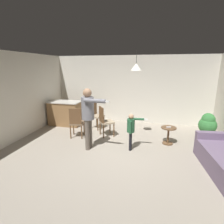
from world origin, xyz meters
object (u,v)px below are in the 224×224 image
object	(u,v)px
potted_plant_corner	(208,125)
side_table_by_couch	(168,133)
dining_chair_by_counter	(96,114)
dining_chair_near_wall	(105,120)
kitchen_counter	(65,113)
person_child	(131,128)
person_adult	(88,112)
dining_chair_centre_back	(76,122)
spare_remote_on_table	(169,127)

from	to	relation	value
potted_plant_corner	side_table_by_couch	bearing A→B (deg)	-149.62
dining_chair_by_counter	dining_chair_near_wall	distance (m)	0.89
kitchen_counter	potted_plant_corner	bearing A→B (deg)	-2.47
person_child	person_adult	bearing A→B (deg)	-84.02
side_table_by_couch	person_child	distance (m)	1.26
potted_plant_corner	kitchen_counter	bearing A→B (deg)	177.53
dining_chair_centre_back	person_adult	bearing A→B (deg)	-54.41
dining_chair_centre_back	potted_plant_corner	distance (m)	4.19
person_child	potted_plant_corner	bearing A→B (deg)	117.78
potted_plant_corner	person_child	bearing A→B (deg)	-148.63
spare_remote_on_table	side_table_by_couch	bearing A→B (deg)	79.57
potted_plant_corner	person_adult	bearing A→B (deg)	-155.25
spare_remote_on_table	person_adult	bearing A→B (deg)	-159.67
side_table_by_couch	dining_chair_by_counter	size ratio (longest dim) A/B	0.52
kitchen_counter	potted_plant_corner	world-z (taller)	kitchen_counter
dining_chair_by_counter	dining_chair_near_wall	xyz separation A→B (m)	(0.56, -0.70, 0.00)
kitchen_counter	spare_remote_on_table	world-z (taller)	kitchen_counter
side_table_by_couch	dining_chair_centre_back	world-z (taller)	dining_chair_centre_back
spare_remote_on_table	dining_chair_by_counter	bearing A→B (deg)	160.39
person_child	dining_chair_near_wall	xyz separation A→B (m)	(-0.99, 0.82, -0.10)
potted_plant_corner	dining_chair_near_wall	bearing A→B (deg)	-170.32
kitchen_counter	dining_chair_by_counter	world-z (taller)	dining_chair_by_counter
person_adult	dining_chair_near_wall	xyz separation A→B (m)	(0.16, 1.02, -0.51)
spare_remote_on_table	potted_plant_corner	bearing A→B (deg)	31.79
kitchen_counter	dining_chair_by_counter	distance (m)	1.30
dining_chair_centre_back	spare_remote_on_table	size ratio (longest dim) A/B	7.69
person_child	dining_chair_near_wall	distance (m)	1.29
dining_chair_near_wall	dining_chair_by_counter	bearing A→B (deg)	-176.38
kitchen_counter	dining_chair_by_counter	bearing A→B (deg)	-3.26
person_adult	dining_chair_near_wall	distance (m)	1.15
spare_remote_on_table	dining_chair_near_wall	bearing A→B (deg)	173.93
person_child	potted_plant_corner	size ratio (longest dim) A/B	1.23
kitchen_counter	dining_chair_centre_back	xyz separation A→B (m)	(1.01, -1.13, 0.07)
kitchen_counter	side_table_by_couch	world-z (taller)	kitchen_counter
person_child	spare_remote_on_table	size ratio (longest dim) A/B	7.95
dining_chair_near_wall	spare_remote_on_table	size ratio (longest dim) A/B	7.69
side_table_by_couch	person_child	bearing A→B (deg)	-147.47
person_adult	dining_chair_by_counter	xyz separation A→B (m)	(-0.39, 1.72, -0.51)
person_adult	dining_chair_centre_back	bearing A→B (deg)	-130.75
dining_chair_by_counter	potted_plant_corner	size ratio (longest dim) A/B	1.19
kitchen_counter	side_table_by_couch	distance (m)	3.98
side_table_by_couch	person_child	xyz separation A→B (m)	(-1.03, -0.66, 0.32)
side_table_by_couch	kitchen_counter	bearing A→B (deg)	166.32
dining_chair_by_counter	potted_plant_corner	xyz separation A→B (m)	(3.80, -0.15, -0.08)
spare_remote_on_table	kitchen_counter	bearing A→B (deg)	165.64
kitchen_counter	person_adult	xyz separation A→B (m)	(1.68, -1.79, 0.58)
kitchen_counter	spare_remote_on_table	size ratio (longest dim) A/B	9.69
side_table_by_couch	spare_remote_on_table	size ratio (longest dim) A/B	4.00
kitchen_counter	person_adult	bearing A→B (deg)	-46.77
kitchen_counter	person_adult	size ratio (longest dim) A/B	0.74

